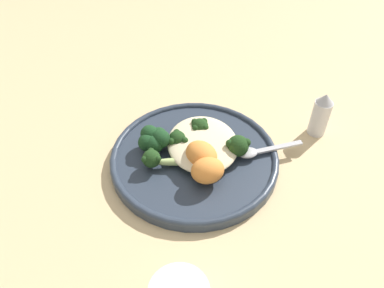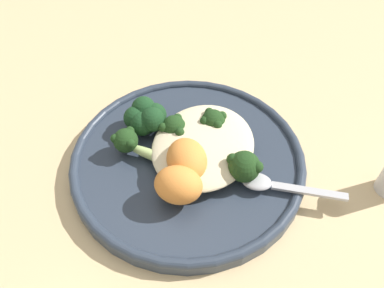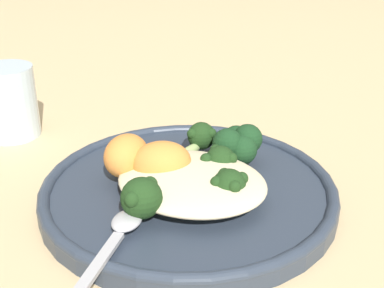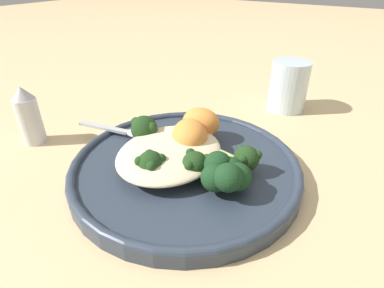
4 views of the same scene
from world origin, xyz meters
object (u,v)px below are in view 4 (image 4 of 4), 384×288
water_glass (288,86)px  salt_shaker (29,116)px  broccoli_stalk_3 (237,156)px  spoon (128,131)px  quinoa_mound (169,153)px  kale_tuft (226,173)px  broccoli_stalk_0 (156,133)px  broccoli_stalk_1 (165,160)px  broccoli_stalk_2 (197,160)px  sweet_potato_chunk_1 (201,123)px  sweet_potato_chunk_0 (190,135)px  plate (186,166)px

water_glass → salt_shaker: same height
broccoli_stalk_3 → spoon: broccoli_stalk_3 is taller
quinoa_mound → kale_tuft: 0.08m
broccoli_stalk_0 → broccoli_stalk_1: size_ratio=1.06×
broccoli_stalk_2 → water_glass: water_glass is taller
broccoli_stalk_0 → water_glass: bearing=-122.9°
kale_tuft → spoon: 0.18m
broccoli_stalk_3 → sweet_potato_chunk_1: size_ratio=1.89×
sweet_potato_chunk_0 → spoon: 0.10m
spoon → sweet_potato_chunk_0: bearing=178.0°
sweet_potato_chunk_0 → water_glass: 0.25m
broccoli_stalk_3 → spoon: 0.17m
plate → water_glass: water_glass is taller
plate → broccoli_stalk_0: broccoli_stalk_0 is taller
broccoli_stalk_1 → spoon: broccoli_stalk_1 is taller
sweet_potato_chunk_0 → salt_shaker: (-0.08, 0.23, 0.00)m
broccoli_stalk_2 → salt_shaker: size_ratio=0.98×
broccoli_stalk_2 → quinoa_mound: bearing=-108.1°
broccoli_stalk_1 → broccoli_stalk_3: size_ratio=1.12×
quinoa_mound → sweet_potato_chunk_1: bearing=-0.8°
sweet_potato_chunk_1 → kale_tuft: bearing=-135.3°
broccoli_stalk_1 → kale_tuft: kale_tuft is taller
broccoli_stalk_2 → sweet_potato_chunk_1: sweet_potato_chunk_1 is taller
sweet_potato_chunk_1 → spoon: sweet_potato_chunk_1 is taller
broccoli_stalk_3 → broccoli_stalk_0: bearing=-171.2°
quinoa_mound → kale_tuft: size_ratio=2.57×
spoon → broccoli_stalk_0: bearing=171.8°
quinoa_mound → sweet_potato_chunk_1: (0.07, -0.00, 0.01)m
spoon → plate: bearing=164.2°
sweet_potato_chunk_1 → broccoli_stalk_3: bearing=-117.7°
broccoli_stalk_3 → kale_tuft: size_ratio=1.81×
broccoli_stalk_1 → broccoli_stalk_0: bearing=-114.1°
broccoli_stalk_3 → sweet_potato_chunk_1: bearing=155.9°
sweet_potato_chunk_0 → salt_shaker: salt_shaker is taller
kale_tuft → salt_shaker: (-0.03, 0.30, 0.00)m
quinoa_mound → water_glass: water_glass is taller
sweet_potato_chunk_0 → salt_shaker: size_ratio=0.65×
quinoa_mound → broccoli_stalk_3: broccoli_stalk_3 is taller
broccoli_stalk_1 → water_glass: bearing=-172.0°
broccoli_stalk_1 → salt_shaker: (-0.03, 0.23, 0.01)m
plate → spoon: bearing=85.0°
broccoli_stalk_1 → spoon: (0.04, 0.10, -0.01)m
broccoli_stalk_0 → broccoli_stalk_3: bearing=173.3°
kale_tuft → spoon: (0.03, 0.17, -0.01)m
sweet_potato_chunk_0 → kale_tuft: (-0.05, -0.08, -0.00)m
broccoli_stalk_3 → sweet_potato_chunk_0: bearing=-178.3°
kale_tuft → salt_shaker: salt_shaker is taller
broccoli_stalk_0 → broccoli_stalk_2: 0.08m
broccoli_stalk_0 → broccoli_stalk_1: bearing=126.2°
sweet_potato_chunk_1 → water_glass: 0.21m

